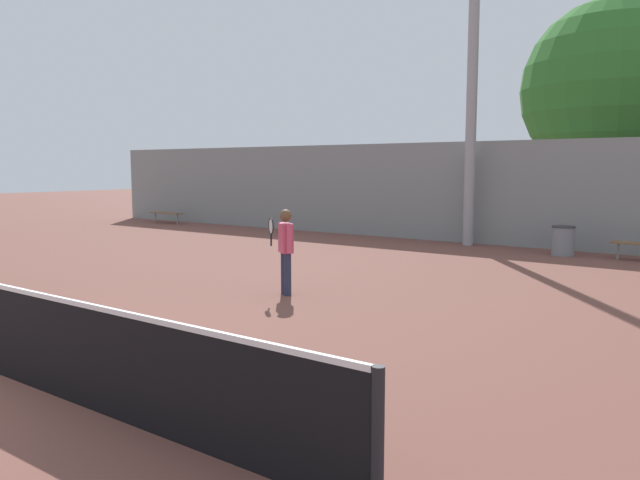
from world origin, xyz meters
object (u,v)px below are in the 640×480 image
Objects in this scene: tennis_player at (285,247)px; trash_bin at (563,241)px; tree_dark_dense at (614,90)px; light_pole_near_left at (473,53)px; bench_adjacent_court at (166,214)px.

tennis_player is 8.89m from trash_bin.
tree_dark_dense is (2.54, 14.59, 4.09)m from tennis_player.
light_pole_near_left is at bearing 168.03° from trash_bin.
tennis_player is 2.00× the size of trash_bin.
bench_adjacent_court is at bearing -159.60° from tree_dark_dense.
bench_adjacent_court is at bearing -178.05° from tennis_player.
light_pole_near_left is 1.29× the size of tree_dark_dense.
tree_dark_dense reaches higher than trash_bin.
bench_adjacent_court is 14.37m from light_pole_near_left.
bench_adjacent_court is at bearing 179.48° from trash_bin.
tree_dark_dense is at bearing 63.21° from light_pole_near_left.
light_pole_near_left is 6.22m from tree_dark_dense.
tennis_player is 10.28m from light_pole_near_left.
light_pole_near_left is 6.13m from trash_bin.
trash_bin is (2.97, -0.63, -5.32)m from light_pole_near_left.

